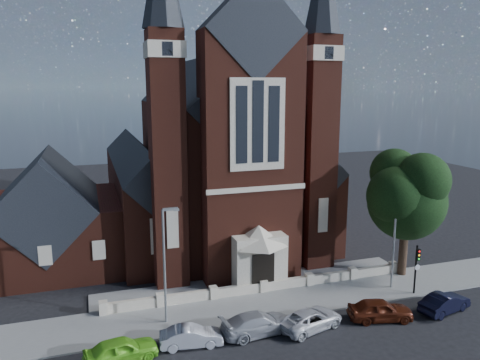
% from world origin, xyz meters
% --- Properties ---
extents(ground, '(120.00, 120.00, 0.00)m').
position_xyz_m(ground, '(0.00, 15.00, 0.00)').
color(ground, black).
rests_on(ground, ground).
extents(pavement_strip, '(60.00, 5.00, 0.12)m').
position_xyz_m(pavement_strip, '(0.00, 4.50, 0.00)').
color(pavement_strip, slate).
rests_on(pavement_strip, ground).
extents(forecourt_paving, '(26.00, 3.00, 0.14)m').
position_xyz_m(forecourt_paving, '(0.00, 8.50, 0.00)').
color(forecourt_paving, slate).
rests_on(forecourt_paving, ground).
extents(forecourt_wall, '(24.00, 0.40, 0.90)m').
position_xyz_m(forecourt_wall, '(0.00, 6.50, 0.00)').
color(forecourt_wall, '#AFA38B').
rests_on(forecourt_wall, ground).
extents(church, '(20.01, 34.90, 29.20)m').
position_xyz_m(church, '(-0.00, 22.94, 8.19)').
color(church, '#512115').
rests_on(church, ground).
extents(parish_hall, '(12.00, 12.20, 10.24)m').
position_xyz_m(parish_hall, '(-16.00, 18.00, 4.01)').
color(parish_hall, '#512115').
rests_on(parish_hall, ground).
extents(street_tree, '(6.40, 6.60, 10.70)m').
position_xyz_m(street_tree, '(12.60, 5.71, 6.96)').
color(street_tree, black).
rests_on(street_tree, ground).
extents(street_lamp_left, '(1.16, 0.22, 8.09)m').
position_xyz_m(street_lamp_left, '(-7.91, 4.00, 4.60)').
color(street_lamp_left, gray).
rests_on(street_lamp_left, ground).
extents(street_lamp_right, '(1.16, 0.22, 8.09)m').
position_xyz_m(street_lamp_right, '(10.09, 4.00, 4.60)').
color(street_lamp_right, gray).
rests_on(street_lamp_right, ground).
extents(traffic_signal, '(0.28, 0.42, 4.00)m').
position_xyz_m(traffic_signal, '(11.00, 2.43, 2.58)').
color(traffic_signal, black).
rests_on(traffic_signal, ground).
extents(car_lime_van, '(4.52, 2.42, 1.46)m').
position_xyz_m(car_lime_van, '(-11.23, 0.33, 0.73)').
color(car_lime_van, '#6FCB28').
rests_on(car_lime_van, ground).
extents(car_silver_a, '(4.02, 1.81, 1.28)m').
position_xyz_m(car_silver_a, '(-6.99, 0.68, 0.64)').
color(car_silver_a, '#B3B4BB').
rests_on(car_silver_a, ground).
extents(car_silver_b, '(5.15, 2.54, 1.44)m').
position_xyz_m(car_silver_b, '(-2.56, 0.78, 0.72)').
color(car_silver_b, '#97999E').
rests_on(car_silver_b, ground).
extents(car_white_suv, '(5.07, 3.36, 1.29)m').
position_xyz_m(car_white_suv, '(1.02, 0.36, 0.65)').
color(car_white_suv, silver).
rests_on(car_white_suv, ground).
extents(car_dark_red, '(4.71, 2.81, 1.50)m').
position_xyz_m(car_dark_red, '(6.10, -0.13, 0.75)').
color(car_dark_red, '#4D1B0D').
rests_on(car_dark_red, ground).
extents(car_navy, '(4.43, 2.44, 1.39)m').
position_xyz_m(car_navy, '(11.17, -0.57, 0.69)').
color(car_navy, black).
rests_on(car_navy, ground).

